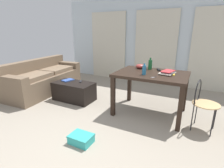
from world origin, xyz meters
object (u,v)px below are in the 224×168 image
bottle_near (144,70)px  book_stack (168,72)px  coffee_table (74,91)px  bottle_far (150,64)px  wire_chair (202,99)px  magazine (68,80)px  bowl (140,66)px  craft_table (151,78)px  tv_remote_on_table (159,70)px  tv_remote_primary (81,81)px  scissors (154,77)px  shoebox (81,139)px  couch (44,79)px

bottle_near → book_stack: bearing=32.3°
coffee_table → bottle_far: size_ratio=4.02×
wire_chair → bottle_far: bottle_far is taller
wire_chair → book_stack: book_stack is taller
bottle_far → magazine: (-1.81, -0.36, -0.46)m
bowl → bottle_far: bearing=4.4°
craft_table → tv_remote_on_table: size_ratio=7.27×
bowl → tv_remote_on_table: bearing=-1.5°
book_stack → tv_remote_primary: size_ratio=2.10×
bottle_near → tv_remote_primary: (-1.51, 0.17, -0.45)m
craft_table → tv_remote_primary: 1.61m
book_stack → tv_remote_primary: 1.91m
tv_remote_on_table → coffee_table: bearing=169.7°
bottle_near → bottle_far: bearing=93.0°
coffee_table → bottle_near: size_ratio=4.65×
bowl → tv_remote_on_table: size_ratio=0.99×
bottle_far → magazine: 1.90m
wire_chair → book_stack: 0.70m
scissors → magazine: 2.08m
tv_remote_on_table → shoebox: bearing=-135.5°
tv_remote_primary → craft_table: bearing=-31.9°
bottle_near → magazine: (-1.83, 0.12, -0.45)m
tv_remote_primary → shoebox: 1.70m
craft_table → bottle_near: bearing=-114.4°
coffee_table → bottle_near: (1.61, -0.05, 0.67)m
tv_remote_primary → magazine: same height
bottle_far → bottle_near: bearing=-87.0°
bottle_far → bowl: bottle_far is taller
couch → book_stack: 3.07m
book_stack → scissors: 0.35m
wire_chair → book_stack: bearing=159.2°
craft_table → bottle_far: 0.37m
bottle_far → magazine: bottle_far is taller
book_stack → tv_remote_on_table: book_stack is taller
coffee_table → wire_chair: (2.55, -0.04, 0.30)m
shoebox → couch: bearing=148.4°
wire_chair → scissors: 0.79m
bottle_far → tv_remote_on_table: (0.18, -0.02, -0.08)m
couch → scissors: 2.93m
tv_remote_primary → shoebox: size_ratio=0.49×
couch → magazine: size_ratio=8.28×
craft_table → magazine: bearing=-177.8°
coffee_table → couch: bearing=173.7°
couch → bowl: 2.52m
coffee_table → tv_remote_on_table: 1.90m
coffee_table → bowl: (1.39, 0.41, 0.63)m
book_stack → tv_remote_primary: book_stack is taller
bowl → magazine: bearing=-167.9°
craft_table → shoebox: bearing=-113.7°
book_stack → tv_remote_on_table: size_ratio=1.91×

